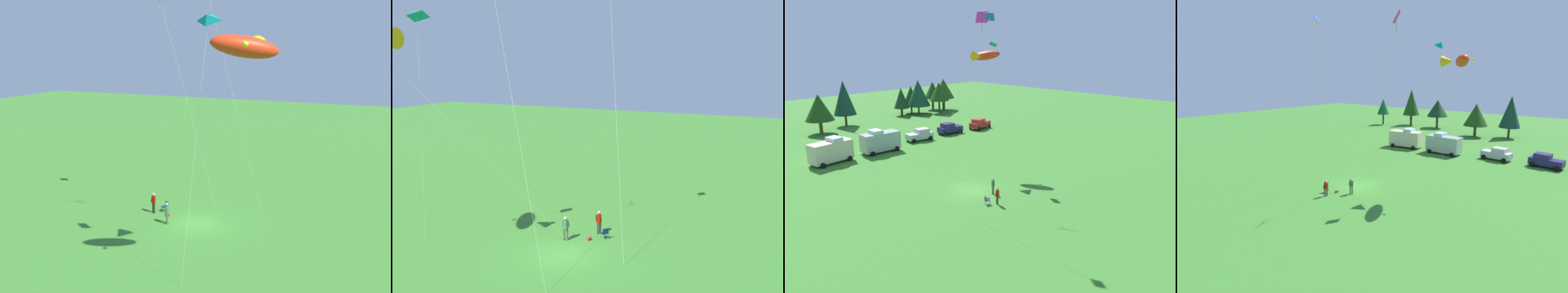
% 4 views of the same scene
% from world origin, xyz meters
% --- Properties ---
extents(ground_plane, '(160.00, 160.00, 0.00)m').
position_xyz_m(ground_plane, '(0.00, 0.00, 0.00)').
color(ground_plane, '#397B2A').
extents(person_kite_flyer, '(0.54, 0.44, 1.74)m').
position_xyz_m(person_kite_flyer, '(0.96, -2.33, 1.02)').
color(person_kite_flyer, '#465232').
rests_on(person_kite_flyer, ground).
extents(folding_chair, '(0.67, 0.67, 0.82)m').
position_xyz_m(folding_chair, '(-1.45, -3.66, 0.49)').
color(folding_chair, '#0D2849').
rests_on(folding_chair, ground).
extents(person_spectator, '(0.46, 0.58, 1.74)m').
position_xyz_m(person_spectator, '(-0.70, -4.40, 1.02)').
color(person_spectator, '#3C3430').
rests_on(person_spectator, ground).
extents(backpack_on_grass, '(0.27, 0.35, 0.22)m').
position_xyz_m(backpack_on_grass, '(-0.52, -2.99, 0.11)').
color(backpack_on_grass, '#9F3030').
rests_on(backpack_on_grass, ground).
extents(kite_delta_teal, '(1.99, 1.59, 15.53)m').
position_xyz_m(kite_delta_teal, '(7.64, 3.63, 15.09)').
color(kite_delta_teal, '#0D898B').
rests_on(kite_delta_teal, ground).
extents(kite_diamond_blue, '(3.03, 4.29, 17.72)m').
position_xyz_m(kite_diamond_blue, '(-1.70, -3.77, 16.23)').
color(kite_diamond_blue, blue).
rests_on(kite_diamond_blue, ground).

